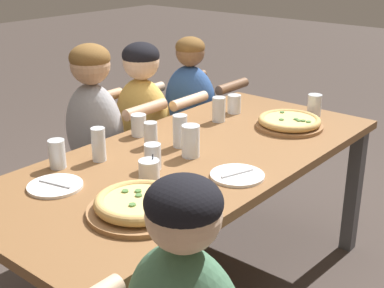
{
  "coord_description": "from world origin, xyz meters",
  "views": [
    {
      "loc": [
        -1.67,
        -1.39,
        1.64
      ],
      "look_at": [
        0.0,
        0.0,
        0.81
      ],
      "focal_mm": 50.0,
      "sensor_mm": 36.0,
      "label": 1
    }
  ],
  "objects_px": {
    "empty_plate_b": "(237,175)",
    "diner_far_midright": "(144,146)",
    "pizza_board_second": "(289,122)",
    "drinking_glass_f": "(153,157)",
    "drinking_glass_j": "(219,110)",
    "drinking_glass_a": "(139,126)",
    "diner_far_right": "(191,132)",
    "pizza_board_main": "(139,205)",
    "cocktail_glass_blue": "(149,172)",
    "drinking_glass_e": "(151,136)",
    "drinking_glass_g": "(234,105)",
    "drinking_glass_b": "(57,155)",
    "drinking_glass_d": "(191,143)",
    "drinking_glass_i": "(180,131)",
    "drinking_glass_c": "(314,107)",
    "diner_far_center": "(97,162)",
    "empty_plate_a": "(55,186)",
    "drinking_glass_h": "(99,144)"
  },
  "relations": [
    {
      "from": "pizza_board_second",
      "to": "empty_plate_b",
      "type": "relative_size",
      "value": 1.54
    },
    {
      "from": "empty_plate_b",
      "to": "drinking_glass_i",
      "type": "bearing_deg",
      "value": 74.81
    },
    {
      "from": "diner_far_center",
      "to": "cocktail_glass_blue",
      "type": "bearing_deg",
      "value": -24.91
    },
    {
      "from": "cocktail_glass_blue",
      "to": "drinking_glass_f",
      "type": "distance_m",
      "value": 0.12
    },
    {
      "from": "drinking_glass_i",
      "to": "diner_far_midright",
      "type": "bearing_deg",
      "value": 59.84
    },
    {
      "from": "drinking_glass_b",
      "to": "diner_far_right",
      "type": "bearing_deg",
      "value": 14.75
    },
    {
      "from": "pizza_board_second",
      "to": "diner_far_midright",
      "type": "bearing_deg",
      "value": 105.42
    },
    {
      "from": "diner_far_right",
      "to": "empty_plate_b",
      "type": "bearing_deg",
      "value": -41.76
    },
    {
      "from": "cocktail_glass_blue",
      "to": "drinking_glass_e",
      "type": "bearing_deg",
      "value": 42.88
    },
    {
      "from": "drinking_glass_h",
      "to": "drinking_glass_i",
      "type": "height_order",
      "value": "drinking_glass_i"
    },
    {
      "from": "pizza_board_main",
      "to": "diner_far_center",
      "type": "distance_m",
      "value": 1.05
    },
    {
      "from": "pizza_board_main",
      "to": "drinking_glass_a",
      "type": "xyz_separation_m",
      "value": [
        0.56,
        0.56,
        0.01
      ]
    },
    {
      "from": "empty_plate_a",
      "to": "pizza_board_second",
      "type": "bearing_deg",
      "value": -15.72
    },
    {
      "from": "drinking_glass_j",
      "to": "diner_far_center",
      "type": "relative_size",
      "value": 0.11
    },
    {
      "from": "empty_plate_b",
      "to": "drinking_glass_j",
      "type": "bearing_deg",
      "value": 43.21
    },
    {
      "from": "drinking_glass_e",
      "to": "drinking_glass_j",
      "type": "distance_m",
      "value": 0.48
    },
    {
      "from": "drinking_glass_f",
      "to": "drinking_glass_j",
      "type": "xyz_separation_m",
      "value": [
        0.67,
        0.17,
        0.0
      ]
    },
    {
      "from": "drinking_glass_g",
      "to": "pizza_board_second",
      "type": "bearing_deg",
      "value": -93.82
    },
    {
      "from": "drinking_glass_a",
      "to": "diner_far_right",
      "type": "height_order",
      "value": "diner_far_right"
    },
    {
      "from": "drinking_glass_a",
      "to": "drinking_glass_g",
      "type": "height_order",
      "value": "drinking_glass_a"
    },
    {
      "from": "empty_plate_a",
      "to": "drinking_glass_f",
      "type": "distance_m",
      "value": 0.41
    },
    {
      "from": "pizza_board_second",
      "to": "drinking_glass_j",
      "type": "distance_m",
      "value": 0.37
    },
    {
      "from": "cocktail_glass_blue",
      "to": "drinking_glass_b",
      "type": "distance_m",
      "value": 0.41
    },
    {
      "from": "pizza_board_main",
      "to": "drinking_glass_f",
      "type": "bearing_deg",
      "value": 36.64
    },
    {
      "from": "drinking_glass_f",
      "to": "drinking_glass_j",
      "type": "distance_m",
      "value": 0.69
    },
    {
      "from": "pizza_board_second",
      "to": "cocktail_glass_blue",
      "type": "bearing_deg",
      "value": 173.86
    },
    {
      "from": "drinking_glass_c",
      "to": "drinking_glass_g",
      "type": "relative_size",
      "value": 1.19
    },
    {
      "from": "empty_plate_b",
      "to": "drinking_glass_g",
      "type": "xyz_separation_m",
      "value": [
        0.68,
        0.5,
        0.04
      ]
    },
    {
      "from": "cocktail_glass_blue",
      "to": "drinking_glass_j",
      "type": "relative_size",
      "value": 0.84
    },
    {
      "from": "drinking_glass_c",
      "to": "drinking_glass_d",
      "type": "distance_m",
      "value": 0.87
    },
    {
      "from": "drinking_glass_i",
      "to": "diner_far_center",
      "type": "bearing_deg",
      "value": 92.9
    },
    {
      "from": "drinking_glass_d",
      "to": "drinking_glass_e",
      "type": "height_order",
      "value": "drinking_glass_d"
    },
    {
      "from": "pizza_board_second",
      "to": "diner_far_midright",
      "type": "distance_m",
      "value": 0.88
    },
    {
      "from": "drinking_glass_a",
      "to": "drinking_glass_e",
      "type": "height_order",
      "value": "drinking_glass_e"
    },
    {
      "from": "empty_plate_a",
      "to": "empty_plate_b",
      "type": "bearing_deg",
      "value": -42.25
    },
    {
      "from": "empty_plate_b",
      "to": "diner_far_midright",
      "type": "bearing_deg",
      "value": 65.62
    },
    {
      "from": "drinking_glass_g",
      "to": "diner_far_right",
      "type": "height_order",
      "value": "diner_far_right"
    },
    {
      "from": "empty_plate_a",
      "to": "cocktail_glass_blue",
      "type": "relative_size",
      "value": 1.96
    },
    {
      "from": "pizza_board_main",
      "to": "drinking_glass_c",
      "type": "bearing_deg",
      "value": 2.21
    },
    {
      "from": "cocktail_glass_blue",
      "to": "drinking_glass_a",
      "type": "distance_m",
      "value": 0.53
    },
    {
      "from": "drinking_glass_f",
      "to": "empty_plate_b",
      "type": "bearing_deg",
      "value": -63.11
    },
    {
      "from": "diner_far_right",
      "to": "drinking_glass_e",
      "type": "bearing_deg",
      "value": -61.22
    },
    {
      "from": "drinking_glass_b",
      "to": "diner_far_midright",
      "type": "relative_size",
      "value": 0.11
    },
    {
      "from": "pizza_board_second",
      "to": "drinking_glass_b",
      "type": "distance_m",
      "value": 1.16
    },
    {
      "from": "drinking_glass_g",
      "to": "drinking_glass_a",
      "type": "bearing_deg",
      "value": 166.5
    },
    {
      "from": "drinking_glass_f",
      "to": "cocktail_glass_blue",
      "type": "bearing_deg",
      "value": -143.13
    },
    {
      "from": "empty_plate_b",
      "to": "drinking_glass_g",
      "type": "distance_m",
      "value": 0.85
    },
    {
      "from": "cocktail_glass_blue",
      "to": "diner_far_right",
      "type": "height_order",
      "value": "diner_far_right"
    },
    {
      "from": "drinking_glass_j",
      "to": "drinking_glass_e",
      "type": "bearing_deg",
      "value": 177.38
    },
    {
      "from": "drinking_glass_b",
      "to": "drinking_glass_d",
      "type": "height_order",
      "value": "drinking_glass_d"
    }
  ]
}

